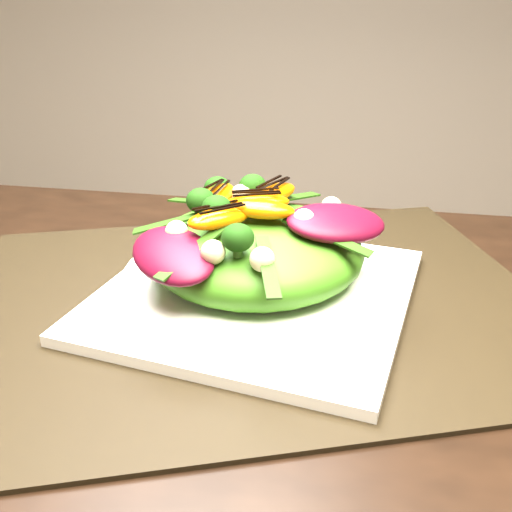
% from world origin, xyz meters
% --- Properties ---
extents(placemat, '(0.63, 0.56, 0.00)m').
position_xyz_m(placemat, '(-0.21, 0.18, 0.75)').
color(placemat, black).
rests_on(placemat, dining_table).
extents(plate_base, '(0.31, 0.31, 0.01)m').
position_xyz_m(plate_base, '(-0.21, 0.18, 0.76)').
color(plate_base, white).
rests_on(plate_base, placemat).
extents(salad_bowl, '(0.32, 0.32, 0.02)m').
position_xyz_m(salad_bowl, '(-0.21, 0.18, 0.77)').
color(salad_bowl, white).
rests_on(salad_bowl, plate_base).
extents(lettuce_mound, '(0.21, 0.21, 0.07)m').
position_xyz_m(lettuce_mound, '(-0.21, 0.18, 0.80)').
color(lettuce_mound, '#3B7315').
rests_on(lettuce_mound, salad_bowl).
extents(radicchio_leaf, '(0.11, 0.10, 0.02)m').
position_xyz_m(radicchio_leaf, '(-0.14, 0.17, 0.84)').
color(radicchio_leaf, '#410716').
rests_on(radicchio_leaf, lettuce_mound).
extents(orange_segment, '(0.06, 0.05, 0.02)m').
position_xyz_m(orange_segment, '(-0.23, 0.21, 0.84)').
color(orange_segment, '#CC5503').
rests_on(orange_segment, lettuce_mound).
extents(broccoli_floret, '(0.04, 0.04, 0.04)m').
position_xyz_m(broccoli_floret, '(-0.26, 0.19, 0.85)').
color(broccoli_floret, '#133409').
rests_on(broccoli_floret, lettuce_mound).
extents(macadamia_nut, '(0.02, 0.02, 0.02)m').
position_xyz_m(macadamia_nut, '(-0.17, 0.15, 0.84)').
color(macadamia_nut, beige).
rests_on(macadamia_nut, lettuce_mound).
extents(balsamic_drizzle, '(0.04, 0.02, 0.00)m').
position_xyz_m(balsamic_drizzle, '(-0.23, 0.21, 0.85)').
color(balsamic_drizzle, black).
rests_on(balsamic_drizzle, orange_segment).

